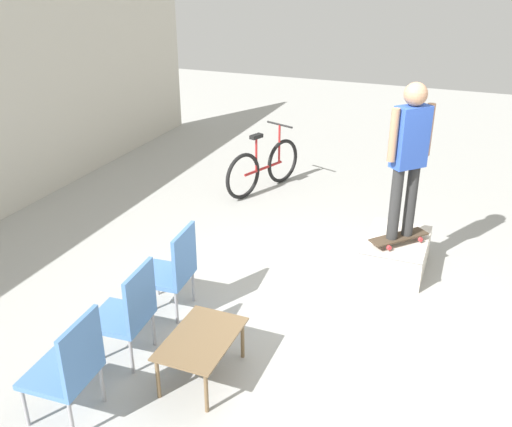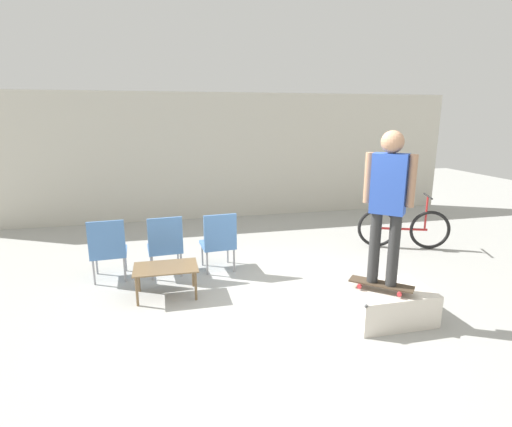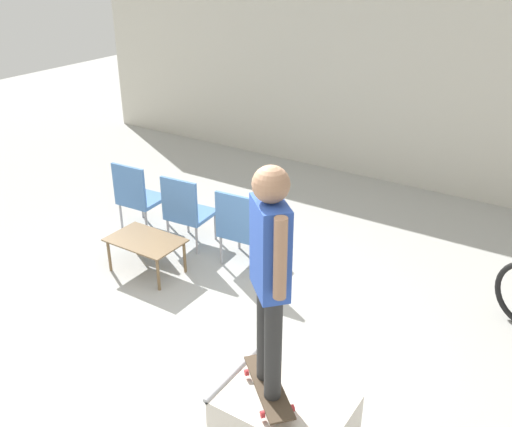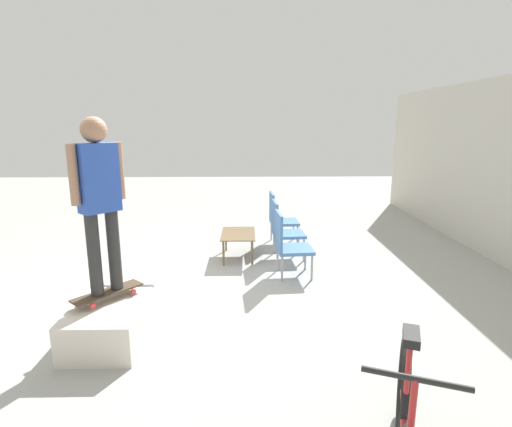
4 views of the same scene
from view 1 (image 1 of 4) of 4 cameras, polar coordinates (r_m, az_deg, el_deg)
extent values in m
plane|color=#A8A8A3|center=(6.30, 6.58, -9.84)|extent=(24.00, 24.00, 0.00)
cube|color=silver|center=(7.20, 13.76, -3.85)|extent=(1.00, 0.73, 0.41)
cylinder|color=#B7B7BC|center=(6.66, 13.24, -4.25)|extent=(0.05, 0.73, 0.05)
cube|color=#473828|center=(6.94, 14.10, -2.28)|extent=(0.69, 0.65, 0.02)
cylinder|color=red|center=(7.18, 14.92, -1.78)|extent=(0.06, 0.06, 0.05)
cylinder|color=red|center=(7.03, 16.13, -2.52)|extent=(0.06, 0.06, 0.05)
cylinder|color=red|center=(6.90, 11.98, -2.57)|extent=(0.06, 0.06, 0.05)
cylinder|color=red|center=(6.74, 13.17, -3.36)|extent=(0.06, 0.06, 0.05)
cylinder|color=#2D2D2D|center=(6.69, 13.75, 0.92)|extent=(0.13, 0.13, 0.87)
cylinder|color=#2D2D2D|center=(6.83, 15.21, 1.23)|extent=(0.13, 0.13, 0.87)
cube|color=#2D51B7|center=(6.50, 15.21, 7.39)|extent=(0.41, 0.41, 0.69)
cylinder|color=#A87A5B|center=(6.33, 13.57, 7.62)|extent=(0.09, 0.09, 0.59)
cylinder|color=#A87A5B|center=(6.64, 16.87, 8.02)|extent=(0.09, 0.09, 0.59)
sphere|color=#A87A5B|center=(6.38, 15.68, 11.43)|extent=(0.25, 0.25, 0.25)
cube|color=brown|center=(5.22, -5.49, -12.31)|extent=(0.87, 0.57, 0.02)
cylinder|color=brown|center=(5.01, -5.00, -17.37)|extent=(0.04, 0.04, 0.41)
cylinder|color=brown|center=(5.55, -1.36, -12.45)|extent=(0.04, 0.04, 0.41)
cylinder|color=brown|center=(5.19, -9.79, -15.92)|extent=(0.04, 0.04, 0.41)
cylinder|color=brown|center=(5.71, -5.74, -11.34)|extent=(0.04, 0.04, 0.41)
cylinder|color=#99999E|center=(5.48, -19.14, -14.78)|extent=(0.03, 0.03, 0.39)
cylinder|color=#99999E|center=(5.23, -22.09, -17.48)|extent=(0.03, 0.03, 0.39)
cylinder|color=#99999E|center=(5.26, -15.14, -16.08)|extent=(0.03, 0.03, 0.39)
cylinder|color=#99999E|center=(5.00, -17.98, -19.02)|extent=(0.03, 0.03, 0.39)
cube|color=#4C7AB7|center=(5.10, -18.93, -14.94)|extent=(0.55, 0.55, 0.05)
cube|color=#4C7AB7|center=(4.79, -17.06, -13.00)|extent=(0.52, 0.07, 0.54)
cylinder|color=#99999E|center=(5.98, -14.04, -10.33)|extent=(0.03, 0.03, 0.39)
cylinder|color=#99999E|center=(5.69, -16.32, -12.66)|extent=(0.03, 0.03, 0.39)
cylinder|color=#99999E|center=(5.79, -10.23, -11.22)|extent=(0.03, 0.03, 0.39)
cylinder|color=#99999E|center=(5.49, -12.34, -13.72)|extent=(0.03, 0.03, 0.39)
cube|color=#4C7AB7|center=(5.61, -13.45, -10.15)|extent=(0.56, 0.56, 0.05)
cube|color=#4C7AB7|center=(5.34, -11.51, -8.07)|extent=(0.52, 0.08, 0.54)
cylinder|color=#99999E|center=(6.56, -9.85, -6.53)|extent=(0.03, 0.03, 0.39)
cylinder|color=#99999E|center=(6.24, -11.66, -8.50)|extent=(0.03, 0.03, 0.39)
cylinder|color=#99999E|center=(6.39, -6.29, -7.20)|extent=(0.03, 0.03, 0.39)
cylinder|color=#99999E|center=(6.06, -7.95, -9.28)|extent=(0.03, 0.03, 0.39)
cube|color=#4C7AB7|center=(6.19, -9.07, -6.13)|extent=(0.56, 0.56, 0.05)
cube|color=#4C7AB7|center=(5.95, -7.18, -4.08)|extent=(0.52, 0.08, 0.54)
torus|color=black|center=(9.59, 2.69, 5.26)|extent=(0.71, 0.32, 0.74)
torus|color=black|center=(8.92, -1.31, 3.75)|extent=(0.71, 0.32, 0.74)
cylinder|color=#AD2323|center=(9.25, 0.76, 4.54)|extent=(0.83, 0.35, 0.04)
cylinder|color=#AD2323|center=(9.04, 0.03, 5.88)|extent=(0.04, 0.04, 0.55)
cube|color=black|center=(8.94, 0.03, 7.72)|extent=(0.24, 0.17, 0.06)
cylinder|color=#AD2323|center=(9.42, 2.35, 6.98)|extent=(0.04, 0.04, 0.65)
cylinder|color=black|center=(9.33, 2.38, 8.87)|extent=(0.21, 0.50, 0.03)
camera|label=2|loc=(5.10, 61.42, -0.74)|focal=28.00mm
camera|label=3|loc=(8.26, 40.30, 19.77)|focal=40.00mm
camera|label=4|loc=(10.49, 10.28, 17.15)|focal=28.00mm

